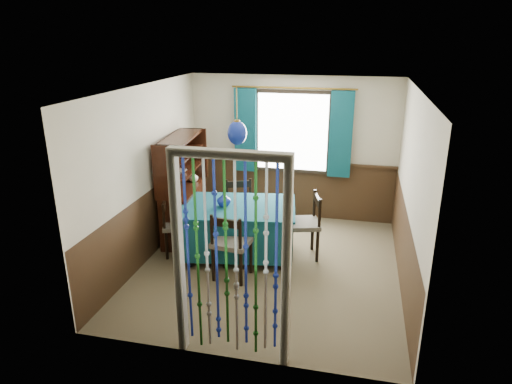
% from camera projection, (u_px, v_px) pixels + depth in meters
% --- Properties ---
extents(floor, '(4.00, 4.00, 0.00)m').
position_uv_depth(floor, '(269.00, 266.00, 6.53)').
color(floor, brown).
rests_on(floor, ground).
extents(ceiling, '(4.00, 4.00, 0.00)m').
position_uv_depth(ceiling, '(271.00, 88.00, 5.71)').
color(ceiling, silver).
rests_on(ceiling, ground).
extents(wall_back, '(3.60, 0.00, 3.60)m').
position_uv_depth(wall_back, '(293.00, 148.00, 7.96)').
color(wall_back, beige).
rests_on(wall_back, ground).
extents(wall_front, '(3.60, 0.00, 3.60)m').
position_uv_depth(wall_front, '(229.00, 248.00, 4.28)').
color(wall_front, beige).
rests_on(wall_front, ground).
extents(wall_left, '(0.00, 4.00, 4.00)m').
position_uv_depth(wall_left, '(147.00, 174.00, 6.50)').
color(wall_left, beige).
rests_on(wall_left, ground).
extents(wall_right, '(0.00, 4.00, 4.00)m').
position_uv_depth(wall_right, '(410.00, 193.00, 5.74)').
color(wall_right, beige).
rests_on(wall_right, ground).
extents(wainscot_back, '(3.60, 0.00, 3.60)m').
position_uv_depth(wainscot_back, '(291.00, 189.00, 8.19)').
color(wainscot_back, '#3A2616').
rests_on(wainscot_back, ground).
extents(wainscot_front, '(3.60, 0.00, 3.60)m').
position_uv_depth(wainscot_front, '(231.00, 315.00, 4.54)').
color(wainscot_front, '#3A2616').
rests_on(wainscot_front, ground).
extents(wainscot_left, '(0.00, 4.00, 4.00)m').
position_uv_depth(wainscot_left, '(152.00, 223.00, 6.74)').
color(wainscot_left, '#3A2616').
rests_on(wainscot_left, ground).
extents(wainscot_right, '(0.00, 4.00, 4.00)m').
position_uv_depth(wainscot_right, '(403.00, 247.00, 5.99)').
color(wainscot_right, '#3A2616').
rests_on(wainscot_right, ground).
extents(window, '(1.32, 0.12, 1.42)m').
position_uv_depth(window, '(293.00, 132.00, 7.81)').
color(window, black).
rests_on(window, wall_back).
extents(doorway, '(1.16, 0.12, 2.18)m').
position_uv_depth(doorway, '(231.00, 264.00, 4.40)').
color(doorway, silver).
rests_on(doorway, ground).
extents(dining_table, '(1.80, 1.38, 0.79)m').
position_uv_depth(dining_table, '(238.00, 227.00, 6.71)').
color(dining_table, '#0F4551').
rests_on(dining_table, floor).
extents(chair_near, '(0.53, 0.51, 0.96)m').
position_uv_depth(chair_near, '(231.00, 244.00, 6.06)').
color(chair_near, black).
rests_on(chair_near, floor).
extents(chair_far, '(0.58, 0.57, 0.93)m').
position_uv_depth(chair_far, '(240.00, 208.00, 7.33)').
color(chair_far, black).
rests_on(chair_far, floor).
extents(chair_left, '(0.52, 0.53, 0.86)m').
position_uv_depth(chair_left, '(176.00, 225.00, 6.76)').
color(chair_left, black).
rests_on(chair_left, floor).
extents(chair_right, '(0.57, 0.59, 0.97)m').
position_uv_depth(chair_right, '(305.00, 224.00, 6.67)').
color(chair_right, black).
rests_on(chair_right, floor).
extents(sideboard, '(0.57, 1.31, 1.67)m').
position_uv_depth(sideboard, '(184.00, 202.00, 7.33)').
color(sideboard, black).
rests_on(sideboard, floor).
extents(pendant_lamp, '(0.27, 0.27, 0.80)m').
position_uv_depth(pendant_lamp, '(237.00, 133.00, 6.25)').
color(pendant_lamp, olive).
rests_on(pendant_lamp, ceiling).
extents(vase_table, '(0.21, 0.21, 0.19)m').
position_uv_depth(vase_table, '(224.00, 200.00, 6.56)').
color(vase_table, navy).
rests_on(vase_table, dining_table).
extents(bowl_shelf, '(0.20, 0.20, 0.05)m').
position_uv_depth(bowl_shelf, '(181.00, 171.00, 6.95)').
color(bowl_shelf, beige).
rests_on(bowl_shelf, sideboard).
extents(vase_sideboard, '(0.19, 0.19, 0.18)m').
position_uv_depth(vase_sideboard, '(194.00, 176.00, 7.52)').
color(vase_sideboard, beige).
rests_on(vase_sideboard, sideboard).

